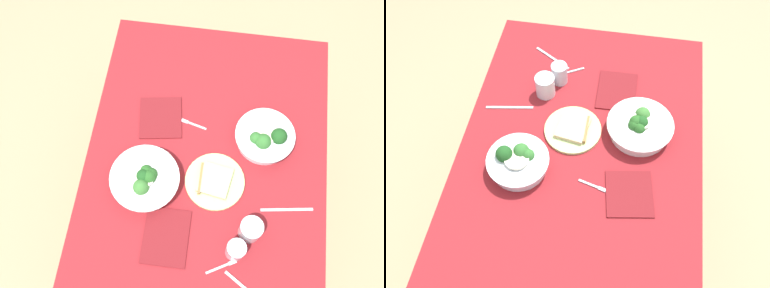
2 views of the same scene
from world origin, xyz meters
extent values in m
plane|color=tan|center=(0.00, 0.00, 0.00)|extent=(6.00, 6.00, 0.00)
cube|color=maroon|center=(0.00, 0.00, 0.75)|extent=(1.24, 0.89, 0.01)
cube|color=brown|center=(0.00, 0.00, 0.73)|extent=(1.20, 0.87, 0.02)
cylinder|color=brown|center=(0.52, -0.34, 0.36)|extent=(0.07, 0.07, 0.72)
cylinder|color=brown|center=(0.52, 0.34, 0.36)|extent=(0.07, 0.07, 0.72)
cylinder|color=white|center=(-0.13, 0.20, 0.77)|extent=(0.20, 0.20, 0.05)
cylinder|color=white|center=(-0.13, 0.20, 0.80)|extent=(0.22, 0.22, 0.01)
sphere|color=#33702D|center=(-0.11, 0.17, 0.81)|extent=(0.04, 0.04, 0.04)
sphere|color=#33702D|center=(-0.10, 0.20, 0.81)|extent=(0.06, 0.06, 0.06)
sphere|color=#1E511E|center=(-0.12, 0.25, 0.82)|extent=(0.06, 0.06, 0.06)
cylinder|color=beige|center=(-0.13, 0.21, 0.82)|extent=(0.09, 0.09, 0.01)
cylinder|color=white|center=(0.09, -0.21, 0.77)|extent=(0.22, 0.22, 0.05)
cylinder|color=white|center=(0.09, -0.21, 0.80)|extent=(0.25, 0.25, 0.01)
sphere|color=#1E511E|center=(0.09, -0.21, 0.81)|extent=(0.05, 0.05, 0.05)
sphere|color=#286023|center=(0.07, -0.20, 0.81)|extent=(0.04, 0.04, 0.04)
sphere|color=#286023|center=(0.08, -0.18, 0.81)|extent=(0.05, 0.05, 0.05)
sphere|color=#286023|center=(0.09, -0.19, 0.81)|extent=(0.05, 0.05, 0.05)
sphere|color=#3D7A33|center=(0.13, -0.21, 0.81)|extent=(0.06, 0.06, 0.06)
cylinder|color=beige|center=(0.10, -0.21, 0.82)|extent=(0.07, 0.07, 0.01)
cylinder|color=#B7D684|center=(0.06, 0.04, 0.75)|extent=(0.22, 0.22, 0.01)
cube|color=#CCB284|center=(0.06, 0.04, 0.77)|extent=(0.13, 0.13, 0.02)
cube|color=#9E703D|center=(0.06, -0.01, 0.77)|extent=(0.12, 0.01, 0.02)
cylinder|color=silver|center=(0.22, 0.18, 0.79)|extent=(0.08, 0.08, 0.09)
cylinder|color=silver|center=(0.30, 0.14, 0.79)|extent=(0.07, 0.07, 0.09)
cube|color=#B7B7BC|center=(0.36, 0.08, 0.75)|extent=(0.05, 0.08, 0.00)
cube|color=#B7B7BC|center=(0.33, 0.13, 0.75)|extent=(0.02, 0.03, 0.00)
cube|color=#B7B7BC|center=(-0.16, -0.05, 0.75)|extent=(0.03, 0.08, 0.00)
cube|color=#B7B7BC|center=(-0.17, -0.10, 0.75)|extent=(0.02, 0.03, 0.00)
cube|color=#B7B7BC|center=(0.41, 0.19, 0.75)|extent=(0.11, 0.16, 0.00)
cube|color=#B7B7BC|center=(0.13, 0.31, 0.75)|extent=(0.04, 0.19, 0.00)
cube|color=maroon|center=(-0.17, -0.20, 0.75)|extent=(0.20, 0.19, 0.01)
cube|color=maroon|center=(0.28, -0.10, 0.75)|extent=(0.20, 0.16, 0.01)
camera|label=1|loc=(0.52, 0.02, 2.19)|focal=38.79mm
camera|label=2|loc=(-0.80, -0.12, 2.03)|focal=38.20mm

